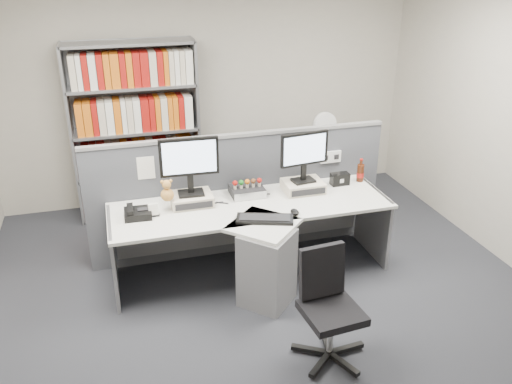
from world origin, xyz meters
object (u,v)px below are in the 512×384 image
object	(u,v)px
desk	(258,241)
keyboard	(265,219)
monitor_left	(189,161)
cola_bottle	(360,173)
monitor_right	(304,153)
office_chair	(328,303)
filing_cabinet	(321,180)
desk_calendar	(153,211)
mouse	(295,212)
desk_fan	(324,127)
shelving_unit	(136,134)
speaker	(340,179)
desk_phone	(137,213)
desktop_pc	(247,191)

from	to	relation	value
desk	keyboard	size ratio (longest dim) A/B	4.92
monitor_left	cola_bottle	bearing A→B (deg)	2.23
monitor_right	office_chair	world-z (taller)	monitor_right
filing_cabinet	office_chair	xyz separation A→B (m)	(-0.96, -2.46, 0.11)
keyboard	desk_calendar	size ratio (longest dim) A/B	4.59
mouse	office_chair	xyz separation A→B (m)	(-0.08, -0.98, -0.28)
monitor_right	desk_fan	size ratio (longest dim) A/B	1.02
keyboard	shelving_unit	xyz separation A→B (m)	(-0.93, 1.97, 0.24)
desk_calendar	office_chair	distance (m)	1.75
desk	desk_calendar	bearing A→B (deg)	165.14
speaker	office_chair	distance (m)	1.69
keyboard	desk_calendar	world-z (taller)	desk_calendar
desk_phone	shelving_unit	distance (m)	1.62
desk	desk_phone	world-z (taller)	desk_phone
keyboard	speaker	world-z (taller)	speaker
keyboard	desk_fan	world-z (taller)	desk_fan
filing_cabinet	desk_calendar	bearing A→B (deg)	-150.93
desk_phone	cola_bottle	xyz separation A→B (m)	(2.25, 0.20, 0.05)
monitor_left	desk_fan	distance (m)	2.01
desk_calendar	shelving_unit	distance (m)	1.62
monitor_left	shelving_unit	bearing A→B (deg)	104.21
monitor_left	keyboard	xyz separation A→B (m)	(0.56, -0.50, -0.41)
desk	shelving_unit	size ratio (longest dim) A/B	1.30
desktop_pc	cola_bottle	xyz separation A→B (m)	(1.19, 0.01, 0.05)
desk_calendar	filing_cabinet	size ratio (longest dim) A/B	0.16
shelving_unit	filing_cabinet	size ratio (longest dim) A/B	2.86
mouse	cola_bottle	bearing A→B (deg)	30.63
monitor_right	desk_fan	distance (m)	1.20
mouse	desk_fan	world-z (taller)	desk_fan
speaker	desktop_pc	bearing A→B (deg)	178.92
shelving_unit	office_chair	xyz separation A→B (m)	(1.14, -2.91, -0.51)
monitor_left	filing_cabinet	size ratio (longest dim) A/B	0.78
speaker	office_chair	world-z (taller)	office_chair
keyboard	mouse	size ratio (longest dim) A/B	4.59
desk	mouse	size ratio (longest dim) A/B	22.58
monitor_left	filing_cabinet	bearing A→B (deg)	30.44
monitor_right	cola_bottle	distance (m)	0.71
cola_bottle	filing_cabinet	bearing A→B (deg)	90.80
desk_fan	office_chair	distance (m)	2.69
desktop_pc	monitor_right	bearing A→B (deg)	-6.37
desk_calendar	mouse	bearing A→B (deg)	-14.43
speaker	filing_cabinet	distance (m)	1.09
monitor_left	office_chair	size ratio (longest dim) A/B	0.63
office_chair	desk_calendar	bearing A→B (deg)	131.25
monitor_left	cola_bottle	distance (m)	1.78
desk	desktop_pc	xyz separation A→B (m)	(0.02, 0.45, 0.31)
desk_calendar	desk_phone	bearing A→B (deg)	173.69
desk_fan	desktop_pc	bearing A→B (deg)	-141.06
desktop_pc	speaker	size ratio (longest dim) A/B	1.72
keyboard	desk_phone	world-z (taller)	desk_phone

